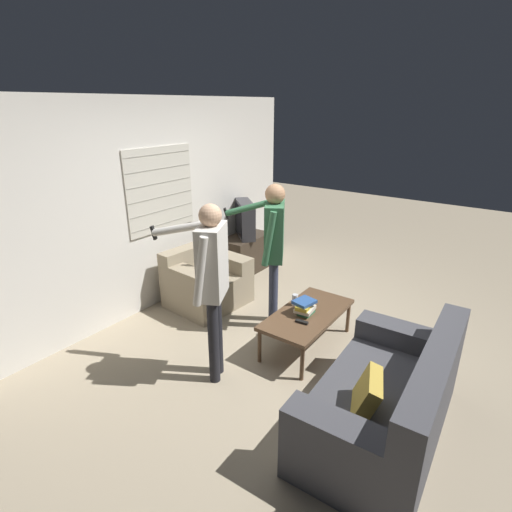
# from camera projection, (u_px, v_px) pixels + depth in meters

# --- Properties ---
(ground_plane) EXTENTS (16.00, 16.00, 0.00)m
(ground_plane) POSITION_uv_depth(u_px,v_px,m) (293.00, 349.00, 4.27)
(ground_plane) COLOR gray
(wall_back) EXTENTS (5.20, 0.08, 2.55)m
(wall_back) POSITION_uv_depth(u_px,v_px,m) (155.00, 206.00, 4.92)
(wall_back) COLOR silver
(wall_back) RESTS_ON ground_plane
(couch_blue) EXTENTS (1.66, 0.94, 0.86)m
(couch_blue) POSITION_uv_depth(u_px,v_px,m) (388.00, 402.00, 3.07)
(couch_blue) COLOR #424247
(couch_blue) RESTS_ON ground_plane
(armchair_beige) EXTENTS (0.97, 0.86, 0.74)m
(armchair_beige) POSITION_uv_depth(u_px,v_px,m) (206.00, 281.00, 5.15)
(armchair_beige) COLOR gray
(armchair_beige) RESTS_ON ground_plane
(coffee_table) EXTENTS (1.14, 0.57, 0.40)m
(coffee_table) POSITION_uv_depth(u_px,v_px,m) (307.00, 316.00, 4.20)
(coffee_table) COLOR brown
(coffee_table) RESTS_ON ground_plane
(tv_stand) EXTENTS (0.81, 0.44, 0.56)m
(tv_stand) POSITION_uv_depth(u_px,v_px,m) (245.00, 253.00, 6.19)
(tv_stand) COLOR #33281E
(tv_stand) RESTS_ON ground_plane
(tv) EXTENTS (0.55, 0.58, 0.54)m
(tv) POSITION_uv_depth(u_px,v_px,m) (245.00, 219.00, 5.99)
(tv) COLOR #2D2D33
(tv) RESTS_ON tv_stand
(person_left_standing) EXTENTS (0.50, 0.84, 1.69)m
(person_left_standing) POSITION_uv_depth(u_px,v_px,m) (211.00, 274.00, 3.48)
(person_left_standing) COLOR black
(person_left_standing) RESTS_ON ground_plane
(person_right_standing) EXTENTS (0.56, 0.86, 1.67)m
(person_right_standing) POSITION_uv_depth(u_px,v_px,m) (273.00, 238.00, 4.40)
(person_right_standing) COLOR #33384C
(person_right_standing) RESTS_ON ground_plane
(book_stack) EXTENTS (0.26, 0.22, 0.15)m
(book_stack) POSITION_uv_depth(u_px,v_px,m) (305.00, 307.00, 4.14)
(book_stack) COLOR #33754C
(book_stack) RESTS_ON coffee_table
(soda_can) EXTENTS (0.07, 0.07, 0.13)m
(soda_can) POSITION_uv_depth(u_px,v_px,m) (295.00, 300.00, 4.33)
(soda_can) COLOR silver
(soda_can) RESTS_ON coffee_table
(spare_remote) EXTENTS (0.05, 0.13, 0.02)m
(spare_remote) POSITION_uv_depth(u_px,v_px,m) (302.00, 322.00, 3.98)
(spare_remote) COLOR black
(spare_remote) RESTS_ON coffee_table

